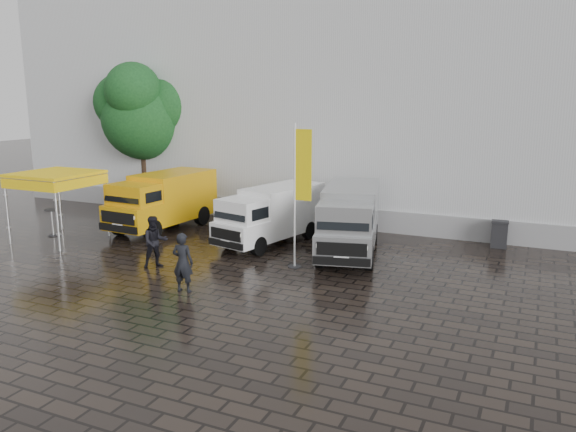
% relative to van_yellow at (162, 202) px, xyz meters
% --- Properties ---
extents(ground, '(120.00, 120.00, 0.00)m').
position_rel_van_yellow_xyz_m(ground, '(7.57, -4.20, -1.29)').
color(ground, black).
rests_on(ground, ground).
extents(exhibition_hall, '(44.00, 16.00, 12.00)m').
position_rel_van_yellow_xyz_m(exhibition_hall, '(9.57, 11.80, 4.71)').
color(exhibition_hall, silver).
rests_on(exhibition_hall, ground).
extents(hall_plinth, '(44.00, 0.15, 1.00)m').
position_rel_van_yellow_xyz_m(hall_plinth, '(9.57, 3.75, -0.79)').
color(hall_plinth, gray).
rests_on(hall_plinth, ground).
extents(van_yellow, '(2.52, 5.71, 2.58)m').
position_rel_van_yellow_xyz_m(van_yellow, '(0.00, 0.00, 0.00)').
color(van_yellow, orange).
rests_on(van_yellow, ground).
extents(van_white, '(2.98, 5.65, 2.33)m').
position_rel_van_yellow_xyz_m(van_white, '(5.63, -0.15, -0.12)').
color(van_white, white).
rests_on(van_white, ground).
extents(van_silver, '(3.36, 6.32, 2.61)m').
position_rel_van_yellow_xyz_m(van_silver, '(9.15, -0.39, 0.02)').
color(van_silver, '#A1A4A6').
rests_on(van_silver, ground).
extents(canopy_tent, '(3.00, 3.00, 2.93)m').
position_rel_van_yellow_xyz_m(canopy_tent, '(-2.91, -3.41, 1.44)').
color(canopy_tent, silver).
rests_on(canopy_tent, ground).
extents(flagpole, '(0.88, 0.50, 5.17)m').
position_rel_van_yellow_xyz_m(flagpole, '(8.08, -2.82, 1.61)').
color(flagpole, black).
rests_on(flagpole, ground).
extents(tree, '(4.50, 4.50, 8.09)m').
position_rel_van_yellow_xyz_m(tree, '(-4.14, 4.19, 3.90)').
color(tree, black).
rests_on(tree, ground).
extents(cocktail_table, '(0.60, 0.60, 1.19)m').
position_rel_van_yellow_xyz_m(cocktail_table, '(-3.70, -3.02, -0.69)').
color(cocktail_table, black).
rests_on(cocktail_table, ground).
extents(wheelie_bin, '(0.71, 0.71, 1.11)m').
position_rel_van_yellow_xyz_m(wheelie_bin, '(14.40, 3.18, -0.73)').
color(wheelie_bin, black).
rests_on(wheelie_bin, ground).
extents(person_front, '(0.75, 0.53, 1.92)m').
position_rel_van_yellow_xyz_m(person_front, '(5.75, -6.65, -0.33)').
color(person_front, black).
rests_on(person_front, ground).
extents(person_tent, '(1.13, 1.16, 1.88)m').
position_rel_van_yellow_xyz_m(person_tent, '(3.32, -4.89, -0.35)').
color(person_tent, black).
rests_on(person_tent, ground).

